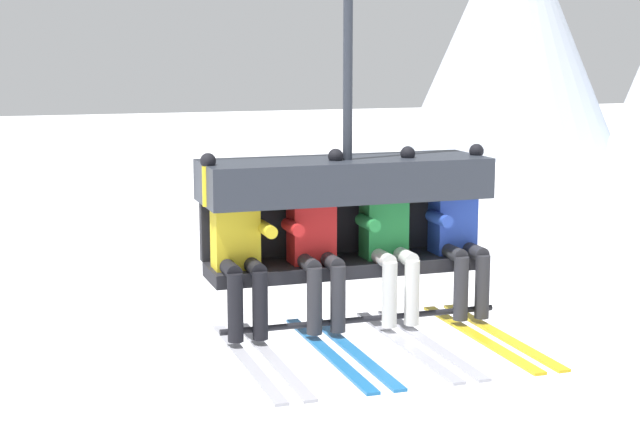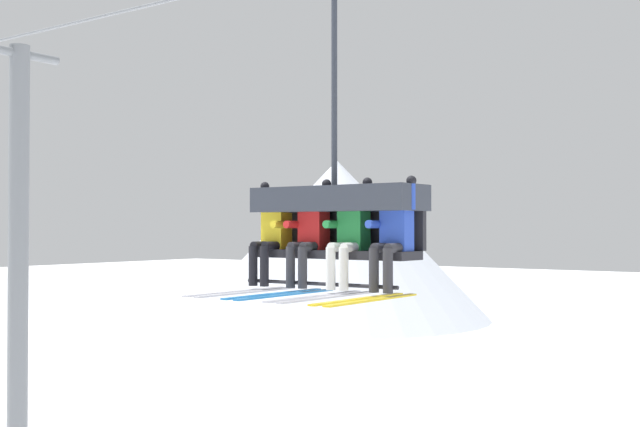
% 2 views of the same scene
% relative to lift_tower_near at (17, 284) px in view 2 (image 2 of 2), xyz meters
% --- Properties ---
extents(mountain_peak_west, '(19.42, 19.42, 10.11)m').
position_rel_lift_tower_near_xyz_m(mountain_peak_west, '(-16.11, 33.63, 0.26)').
color(mountain_peak_west, silver).
rests_on(mountain_peak_west, ground_plane).
extents(lift_tower_near, '(0.36, 1.88, 9.25)m').
position_rel_lift_tower_near_xyz_m(lift_tower_near, '(0.00, 0.00, 0.00)').
color(lift_tower_near, slate).
rests_on(lift_tower_near, ground_plane).
extents(chairlift_chair, '(2.14, 0.74, 3.88)m').
position_rel_lift_tower_near_xyz_m(chairlift_chair, '(7.49, -0.71, 1.25)').
color(chairlift_chair, '#232328').
extents(skier_yellow, '(0.48, 1.70, 1.34)m').
position_rel_lift_tower_near_xyz_m(skier_yellow, '(6.62, -0.92, 0.94)').
color(skier_yellow, yellow).
extents(skier_red, '(0.48, 1.70, 1.34)m').
position_rel_lift_tower_near_xyz_m(skier_red, '(7.20, -0.92, 0.94)').
color(skier_red, red).
extents(skier_green, '(0.48, 1.70, 1.34)m').
position_rel_lift_tower_near_xyz_m(skier_green, '(7.78, -0.92, 0.94)').
color(skier_green, '#23843D').
extents(skier_blue, '(0.48, 1.70, 1.34)m').
position_rel_lift_tower_near_xyz_m(skier_blue, '(8.35, -0.92, 0.94)').
color(skier_blue, '#2847B7').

